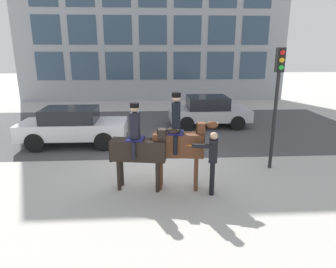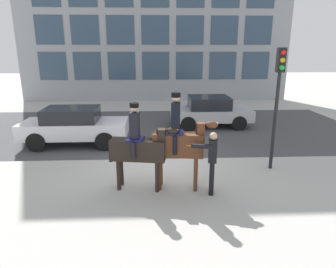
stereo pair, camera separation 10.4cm
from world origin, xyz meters
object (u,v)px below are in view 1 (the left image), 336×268
(pedestrian_bystander, at_px, (212,158))
(mounted_horse_companion, at_px, (180,141))
(street_car_far_lane, at_px, (208,111))
(street_car_near_lane, at_px, (73,126))
(traffic_light, at_px, (277,90))
(mounted_horse_lead, at_px, (140,147))

(pedestrian_bystander, bearing_deg, mounted_horse_companion, -13.66)
(pedestrian_bystander, height_order, street_car_far_lane, pedestrian_bystander)
(street_car_near_lane, height_order, street_car_far_lane, street_car_near_lane)
(mounted_horse_companion, bearing_deg, street_car_far_lane, 80.70)
(mounted_horse_companion, bearing_deg, traffic_light, 30.19)
(mounted_horse_lead, bearing_deg, street_car_near_lane, 133.16)
(street_car_near_lane, distance_m, traffic_light, 7.77)
(street_car_near_lane, distance_m, street_car_far_lane, 6.64)
(mounted_horse_lead, relative_size, street_car_near_lane, 0.58)
(street_car_far_lane, distance_m, traffic_light, 6.01)
(pedestrian_bystander, bearing_deg, street_car_near_lane, -31.62)
(pedestrian_bystander, height_order, traffic_light, traffic_light)
(mounted_horse_companion, distance_m, street_car_near_lane, 5.70)
(traffic_light, bearing_deg, mounted_horse_lead, -163.17)
(pedestrian_bystander, distance_m, street_car_near_lane, 6.55)
(mounted_horse_lead, xyz_separation_m, mounted_horse_companion, (1.08, -0.02, 0.14))
(pedestrian_bystander, bearing_deg, street_car_far_lane, -87.78)
(pedestrian_bystander, relative_size, street_car_far_lane, 0.44)
(mounted_horse_companion, xyz_separation_m, street_car_far_lane, (2.12, 6.95, -0.59))
(mounted_horse_lead, height_order, pedestrian_bystander, mounted_horse_lead)
(street_car_far_lane, xyz_separation_m, traffic_light, (1.00, -5.65, 1.79))
(mounted_horse_lead, height_order, street_car_far_lane, mounted_horse_lead)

